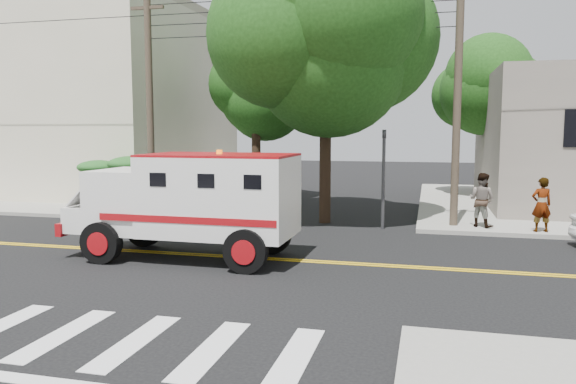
# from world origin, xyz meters

# --- Properties ---
(ground) EXTENTS (100.00, 100.00, 0.00)m
(ground) POSITION_xyz_m (0.00, 0.00, 0.00)
(ground) COLOR black
(ground) RESTS_ON ground
(sidewalk_nw) EXTENTS (17.00, 17.00, 0.15)m
(sidewalk_nw) POSITION_xyz_m (-13.50, 13.50, 0.07)
(sidewalk_nw) COLOR gray
(sidewalk_nw) RESTS_ON ground
(building_left) EXTENTS (16.00, 14.00, 10.00)m
(building_left) POSITION_xyz_m (-15.50, 15.00, 5.15)
(building_left) COLOR beige
(building_left) RESTS_ON sidewalk_nw
(utility_pole_left) EXTENTS (0.28, 0.28, 9.00)m
(utility_pole_left) POSITION_xyz_m (-5.60, 6.00, 4.50)
(utility_pole_left) COLOR #382D23
(utility_pole_left) RESTS_ON ground
(utility_pole_right) EXTENTS (0.28, 0.28, 9.00)m
(utility_pole_right) POSITION_xyz_m (6.30, 6.20, 4.50)
(utility_pole_right) COLOR #382D23
(utility_pole_right) RESTS_ON ground
(tree_main) EXTENTS (6.08, 5.70, 9.85)m
(tree_main) POSITION_xyz_m (1.94, 6.21, 7.20)
(tree_main) COLOR black
(tree_main) RESTS_ON ground
(tree_left) EXTENTS (4.48, 4.20, 7.70)m
(tree_left) POSITION_xyz_m (-2.68, 11.79, 5.73)
(tree_left) COLOR black
(tree_left) RESTS_ON ground
(tree_right) EXTENTS (4.80, 4.50, 8.20)m
(tree_right) POSITION_xyz_m (8.84, 15.77, 6.09)
(tree_right) COLOR black
(tree_right) RESTS_ON ground
(traffic_signal) EXTENTS (0.15, 0.18, 3.60)m
(traffic_signal) POSITION_xyz_m (3.80, 5.60, 2.23)
(traffic_signal) COLOR #3F3F42
(traffic_signal) RESTS_ON ground
(accessibility_sign) EXTENTS (0.45, 0.10, 2.02)m
(accessibility_sign) POSITION_xyz_m (-6.20, 6.17, 1.37)
(accessibility_sign) COLOR #3F3F42
(accessibility_sign) RESTS_ON ground
(palm_planter) EXTENTS (3.52, 2.63, 2.36)m
(palm_planter) POSITION_xyz_m (-7.44, 6.62, 1.65)
(palm_planter) COLOR #1E3314
(palm_planter) RESTS_ON sidewalk_nw
(armored_truck) EXTENTS (6.50, 2.70, 2.94)m
(armored_truck) POSITION_xyz_m (-0.98, -0.47, 1.67)
(armored_truck) COLOR silver
(armored_truck) RESTS_ON ground
(pedestrian_a) EXTENTS (0.77, 0.60, 1.86)m
(pedestrian_a) POSITION_xyz_m (9.11, 5.50, 1.08)
(pedestrian_a) COLOR gray
(pedestrian_a) RESTS_ON sidewalk_ne
(pedestrian_b) EXTENTS (1.18, 1.12, 1.93)m
(pedestrian_b) POSITION_xyz_m (7.23, 6.08, 1.12)
(pedestrian_b) COLOR gray
(pedestrian_b) RESTS_ON sidewalk_ne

